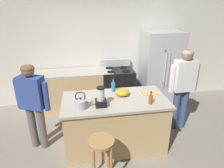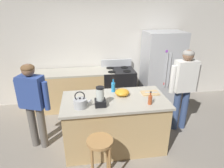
% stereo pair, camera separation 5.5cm
% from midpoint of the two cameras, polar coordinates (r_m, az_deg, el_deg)
% --- Properties ---
extents(ground_plane, '(14.00, 14.00, 0.00)m').
position_cam_midpoint_polar(ground_plane, '(3.77, 1.14, -17.17)').
color(ground_plane, gray).
extents(back_wall, '(8.00, 0.10, 2.70)m').
position_cam_midpoint_polar(back_wall, '(4.95, -2.56, 10.12)').
color(back_wall, silver).
rests_on(back_wall, ground_plane).
extents(kitchen_island, '(1.74, 0.90, 0.93)m').
position_cam_midpoint_polar(kitchen_island, '(3.49, 1.20, -11.24)').
color(kitchen_island, tan).
rests_on(kitchen_island, ground_plane).
extents(back_counter_run, '(2.00, 0.64, 0.93)m').
position_cam_midpoint_polar(back_counter_run, '(4.83, -11.34, -1.70)').
color(back_counter_run, tan).
rests_on(back_counter_run, ground_plane).
extents(refrigerator, '(0.90, 0.73, 1.81)m').
position_cam_midpoint_polar(refrigerator, '(5.00, 14.53, 4.25)').
color(refrigerator, '#B7BABF').
rests_on(refrigerator, ground_plane).
extents(stove_range, '(0.76, 0.65, 1.11)m').
position_cam_midpoint_polar(stove_range, '(4.86, 2.11, -0.92)').
color(stove_range, black).
rests_on(stove_range, ground_plane).
extents(person_by_island_left, '(0.58, 0.35, 1.55)m').
position_cam_midpoint_polar(person_by_island_left, '(3.48, -21.64, -4.24)').
color(person_by_island_left, '#66605B').
rests_on(person_by_island_left, ground_plane).
extents(person_by_sink_right, '(0.59, 0.24, 1.64)m').
position_cam_midpoint_polar(person_by_sink_right, '(3.97, 20.64, 0.13)').
color(person_by_sink_right, '#384C7A').
rests_on(person_by_sink_right, ground_plane).
extents(bar_stool, '(0.36, 0.36, 0.71)m').
position_cam_midpoint_polar(bar_stool, '(2.83, -2.90, -18.59)').
color(bar_stool, '#B7844C').
rests_on(bar_stool, ground_plane).
extents(blender_appliance, '(0.17, 0.17, 0.32)m').
position_cam_midpoint_polar(blender_appliance, '(3.00, -2.94, -4.10)').
color(blender_appliance, black).
rests_on(blender_appliance, kitchen_island).
extents(bottle_soda, '(0.07, 0.07, 0.26)m').
position_cam_midpoint_polar(bottle_soda, '(3.49, 0.81, -0.81)').
color(bottle_soda, '#268CD8').
rests_on(bottle_soda, kitchen_island).
extents(bottle_cooking_sauce, '(0.06, 0.06, 0.22)m').
position_cam_midpoint_polar(bottle_cooking_sauce, '(3.13, 11.55, -4.47)').
color(bottle_cooking_sauce, '#B24C26').
rests_on(bottle_cooking_sauce, kitchen_island).
extents(mixing_bowl, '(0.25, 0.25, 0.11)m').
position_cam_midpoint_polar(mixing_bowl, '(3.37, 3.43, -2.44)').
color(mixing_bowl, orange).
rests_on(mixing_bowl, kitchen_island).
extents(tea_kettle, '(0.28, 0.20, 0.27)m').
position_cam_midpoint_polar(tea_kettle, '(3.01, -8.73, -5.45)').
color(tea_kettle, '#B7BABF').
rests_on(tea_kettle, kitchen_island).
extents(cutting_board, '(0.30, 0.20, 0.02)m').
position_cam_midpoint_polar(cutting_board, '(3.52, 11.49, -2.59)').
color(cutting_board, tan).
rests_on(cutting_board, kitchen_island).
extents(chef_knife, '(0.22, 0.06, 0.01)m').
position_cam_midpoint_polar(chef_knife, '(3.52, 11.81, -2.37)').
color(chef_knife, '#B7BABF').
rests_on(chef_knife, cutting_board).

